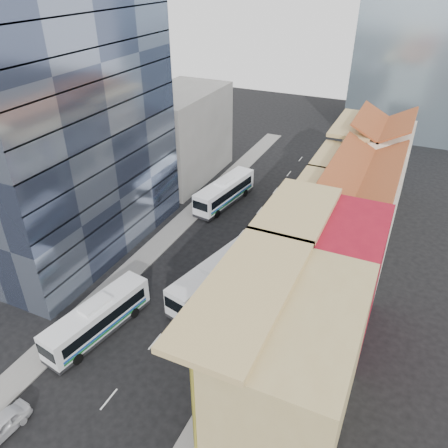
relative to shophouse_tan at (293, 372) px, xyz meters
The scene contains 14 objects.
ground 16.03m from the shophouse_tan, 160.35° to the right, with size 200.00×200.00×0.00m, color black.
sidewalk_right 18.82m from the shophouse_tan, 107.93° to the left, with size 3.00×90.00×0.15m, color slate.
sidewalk_left 28.82m from the shophouse_tan, 142.93° to the left, with size 3.00×90.00×0.15m, color slate.
shophouse_tan is the anchor object (origin of this frame).
shophouse_red 12.00m from the shophouse_tan, 90.00° to the left, with size 8.00×10.00×12.00m, color maroon.
shophouse_cream_near 21.52m from the shophouse_tan, 90.00° to the left, with size 8.00×9.00×10.00m, color white.
shophouse_cream_mid 30.52m from the shophouse_tan, 90.00° to the left, with size 8.00×9.00×10.00m, color white.
shophouse_cream_far 41.00m from the shophouse_tan, 90.00° to the left, with size 8.00×12.00×11.00m, color white.
office_tower 35.19m from the shophouse_tan, 155.70° to the left, with size 12.00×26.00×30.00m, color #3F4964.
office_block_far 47.64m from the shophouse_tan, 129.04° to the left, with size 10.00×18.00×14.00m, color gray.
bus_left_near 20.02m from the shophouse_tan, behind, with size 2.70×11.54×3.70m, color white, non-canonical shape.
bus_left_far 36.68m from the shophouse_tan, 122.33° to the left, with size 2.87×12.24×3.93m, color white, non-canonical shape.
bus_right 17.35m from the shophouse_tan, 135.13° to the left, with size 2.93×12.50×4.01m, color silver, non-canonical shape.
sedan_left 22.43m from the shophouse_tan, 153.38° to the right, with size 1.86×4.59×1.56m, color silver.
Camera 1 is at (18.41, -16.16, 31.02)m, focal length 35.00 mm.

